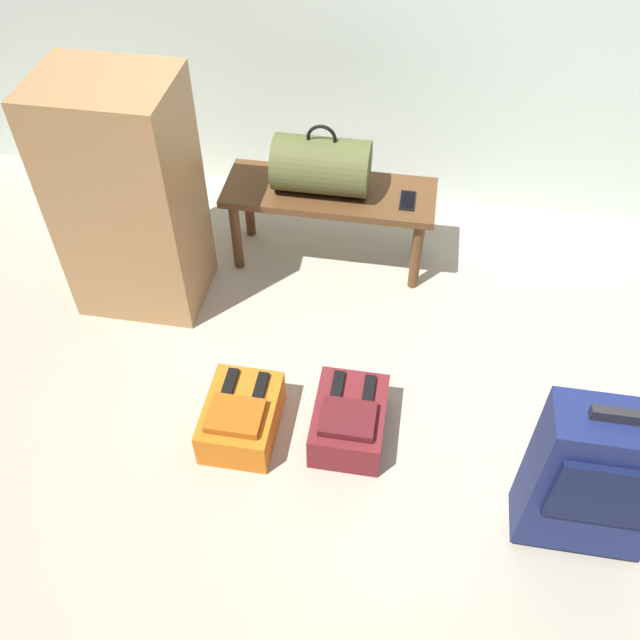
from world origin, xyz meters
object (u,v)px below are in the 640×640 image
cell_phone (408,201)px  side_cabinet (128,199)px  bench (329,201)px  duffel_bag_olive (321,165)px  backpack_orange (241,417)px  backpack_maroon (349,420)px  suitcase_upright_navy (599,480)px

cell_phone → side_cabinet: 1.25m
bench → cell_phone: bearing=-4.6°
duffel_bag_olive → backpack_orange: 1.21m
backpack_orange → side_cabinet: side_cabinet is taller
backpack_orange → backpack_maroon: (0.43, 0.06, 0.00)m
bench → backpack_maroon: bench is taller
bench → duffel_bag_olive: bearing=-180.0°
bench → duffel_bag_olive: size_ratio=2.27×
cell_phone → suitcase_upright_navy: suitcase_upright_navy is taller
suitcase_upright_navy → cell_phone: bearing=118.8°
bench → suitcase_upright_navy: suitcase_upright_navy is taller
bench → cell_phone: size_ratio=6.94×
suitcase_upright_navy → backpack_orange: size_ratio=1.97×
backpack_orange → backpack_maroon: bearing=7.6°
duffel_bag_olive → cell_phone: duffel_bag_olive is taller
side_cabinet → bench: bearing=24.3°
duffel_bag_olive → bench: bearing=0.0°
backpack_orange → suitcase_upright_navy: bearing=-10.9°
bench → suitcase_upright_navy: size_ratio=1.34×
bench → backpack_maroon: (0.25, -1.05, -0.27)m
backpack_orange → side_cabinet: bearing=131.6°
bench → duffel_bag_olive: duffel_bag_olive is taller
backpack_orange → cell_phone: bearing=62.9°
bench → backpack_orange: bench is taller
cell_phone → side_cabinet: size_ratio=0.13×
suitcase_upright_navy → backpack_orange: bearing=169.1°
backpack_maroon → side_cabinet: bearing=148.0°
duffel_bag_olive → backpack_orange: (-0.14, -1.10, -0.47)m
duffel_bag_olive → suitcase_upright_navy: 1.77m
bench → cell_phone: cell_phone is taller
duffel_bag_olive → suitcase_upright_navy: duffel_bag_olive is taller
duffel_bag_olive → backpack_maroon: size_ratio=1.16×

